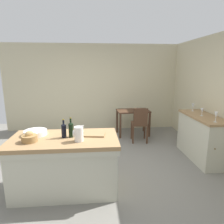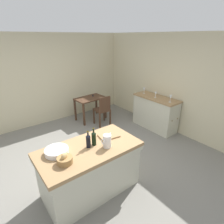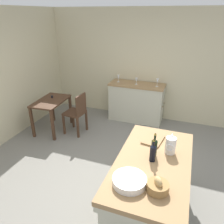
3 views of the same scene
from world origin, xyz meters
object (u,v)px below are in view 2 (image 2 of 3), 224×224
object	(u,v)px
writing_desk	(90,101)
wooden_chair	(103,109)
wine_glass_far_left	(171,97)
wash_bowl	(57,151)
island_table	(90,168)
bread_basket	(65,160)
cutting_board	(109,136)
wine_bottle_dark	(94,138)
side_cabinet	(155,113)
wine_bottle_amber	(88,141)
pitcher	(107,141)
wine_glass_middle	(144,89)
wine_glass_left	(156,94)

from	to	relation	value
writing_desk	wooden_chair	distance (m)	0.61
writing_desk	wine_glass_far_left	distance (m)	2.43
wash_bowl	island_table	bearing A→B (deg)	-19.37
bread_basket	cutting_board	distance (m)	0.94
writing_desk	wine_bottle_dark	distance (m)	2.92
island_table	side_cabinet	world-z (taller)	side_cabinet
writing_desk	wooden_chair	world-z (taller)	wooden_chair
wine_bottle_amber	wine_glass_far_left	distance (m)	2.68
writing_desk	wine_bottle_amber	size ratio (longest dim) A/B	3.27
pitcher	wine_bottle_amber	xyz separation A→B (m)	(-0.24, 0.18, 0.01)
wine_glass_far_left	wine_glass_middle	world-z (taller)	wine_glass_far_left
wooden_chair	wine_bottle_amber	world-z (taller)	wine_bottle_amber
pitcher	wash_bowl	bearing A→B (deg)	155.10
wine_bottle_amber	wine_bottle_dark	bearing A→B (deg)	2.18
side_cabinet	wine_glass_far_left	world-z (taller)	wine_glass_far_left
wooden_chair	wash_bowl	world-z (taller)	wash_bowl
writing_desk	wine_bottle_dark	bearing A→B (deg)	-120.00
pitcher	bread_basket	xyz separation A→B (m)	(-0.70, 0.04, -0.05)
bread_basket	wine_glass_far_left	xyz separation A→B (m)	(3.12, 0.53, 0.14)
side_cabinet	pitcher	distance (m)	2.73
island_table	writing_desk	xyz separation A→B (m)	(1.55, 2.52, 0.14)
bread_basket	wine_bottle_dark	bearing A→B (deg)	14.12
wooden_chair	wash_bowl	distance (m)	2.76
wine_bottle_amber	wine_glass_middle	xyz separation A→B (m)	(2.70, 1.33, 0.07)
writing_desk	island_table	bearing A→B (deg)	-121.62
wine_glass_middle	cutting_board	bearing A→B (deg)	-150.64
side_cabinet	wooden_chair	bearing A→B (deg)	136.13
cutting_board	writing_desk	bearing A→B (deg)	65.76
wooden_chair	wine_bottle_dark	bearing A→B (deg)	-128.31
island_table	bread_basket	xyz separation A→B (m)	(-0.46, -0.12, 0.46)
wine_bottle_dark	wine_glass_middle	world-z (taller)	wine_bottle_dark
wooden_chair	cutting_board	bearing A→B (deg)	-122.19
pitcher	side_cabinet	bearing A→B (deg)	22.90
side_cabinet	wine_glass_middle	world-z (taller)	wine_glass_middle
wine_bottle_dark	wine_glass_middle	size ratio (longest dim) A/B	1.78
island_table	pitcher	xyz separation A→B (m)	(0.24, -0.16, 0.51)
side_cabinet	wine_bottle_dark	world-z (taller)	wine_bottle_dark
wash_bowl	cutting_board	size ratio (longest dim) A/B	1.05
pitcher	cutting_board	distance (m)	0.34
side_cabinet	cutting_board	world-z (taller)	side_cabinet
side_cabinet	wine_glass_left	bearing A→B (deg)	165.55
island_table	pitcher	distance (m)	0.59
wooden_chair	wine_glass_far_left	world-z (taller)	wine_glass_far_left
bread_basket	wine_glass_middle	xyz separation A→B (m)	(3.17, 1.47, 0.13)
pitcher	cutting_board	size ratio (longest dim) A/B	0.76
pitcher	cutting_board	world-z (taller)	pitcher
side_cabinet	bread_basket	xyz separation A→B (m)	(-3.17, -1.01, 0.46)
wine_glass_left	cutting_board	bearing A→B (deg)	-159.92
cutting_board	wine_bottle_dark	size ratio (longest dim) A/B	1.10
wine_bottle_amber	side_cabinet	bearing A→B (deg)	17.75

